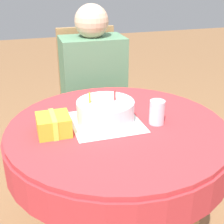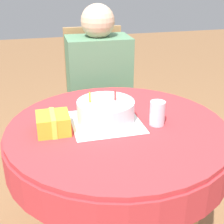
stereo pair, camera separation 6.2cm
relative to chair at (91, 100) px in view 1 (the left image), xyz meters
name	(u,v)px [view 1 (the left image)]	position (x,y,z in m)	size (l,w,h in m)	color
dining_table	(117,144)	(-0.08, -0.82, 0.12)	(0.97, 0.97, 0.76)	#BC3338
chair	(91,100)	(0.00, 0.00, 0.00)	(0.44, 0.44, 1.03)	#A37A4C
person	(94,80)	(0.00, -0.10, 0.18)	(0.40, 0.35, 1.19)	#DBB293
napkin	(106,122)	(-0.12, -0.78, 0.22)	(0.30, 0.30, 0.00)	white
birthday_cake	(105,112)	(-0.12, -0.78, 0.26)	(0.25, 0.25, 0.14)	white
drinking_glass	(157,112)	(0.09, -0.85, 0.27)	(0.07, 0.07, 0.10)	silver
gift_box	(54,125)	(-0.35, -0.81, 0.25)	(0.13, 0.14, 0.08)	gold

